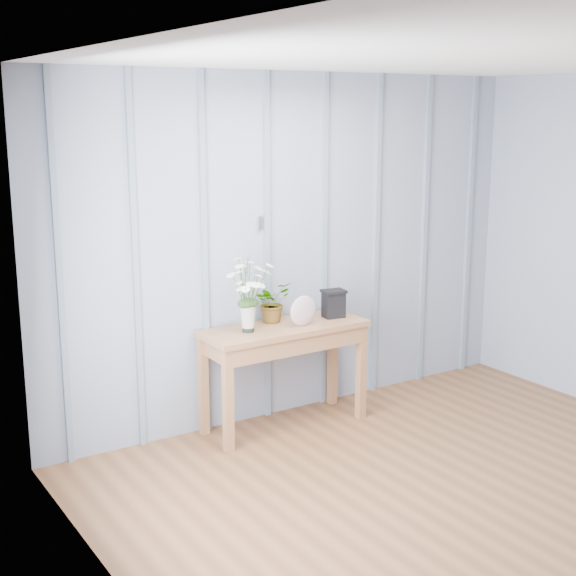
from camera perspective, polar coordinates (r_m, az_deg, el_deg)
ground at (r=4.68m, az=16.44°, el=-16.56°), size 4.50×4.50×0.00m
room_shell at (r=4.74m, az=9.52°, el=9.38°), size 4.00×4.50×2.50m
sideboard at (r=5.68m, az=-0.27°, el=-3.79°), size 1.20×0.45×0.75m
daisy_vase at (r=5.42m, az=-2.88°, el=0.19°), size 0.37×0.28×0.52m
spider_plant at (r=5.71m, az=-1.13°, el=-1.00°), size 0.30×0.27×0.29m
felt_disc_vessel at (r=5.61m, az=1.09°, el=-1.63°), size 0.22×0.07×0.22m
carved_box at (r=5.85m, az=3.26°, el=-1.10°), size 0.19×0.16×0.20m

